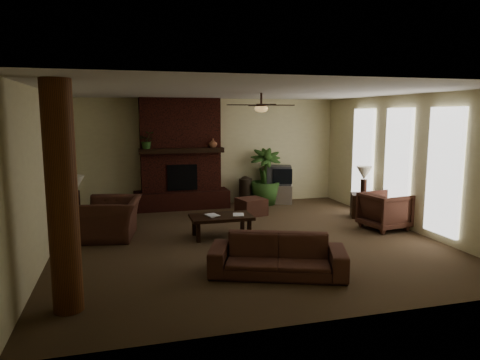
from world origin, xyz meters
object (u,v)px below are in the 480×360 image
object	(u,v)px
sofa	(278,249)
armchair_right	(385,209)
side_table_right	(362,206)
log_column	(62,199)
floor_plant	(265,189)
ottoman	(251,207)
side_table_left	(78,222)
floor_vase	(245,189)
lamp_right	(364,175)
armchair_left	(112,212)
coffee_table	(221,218)
tv_stand	(277,194)
lamp_left	(76,186)

from	to	relation	value
sofa	armchair_right	xyz separation A→B (m)	(3.09, 1.90, 0.03)
sofa	side_table_right	world-z (taller)	sofa
log_column	floor_plant	world-z (taller)	log_column
ottoman	side_table_left	distance (m)	3.94
floor_vase	side_table_right	size ratio (longest dim) A/B	1.40
armchair_right	floor_vase	distance (m)	3.83
floor_vase	side_table_right	world-z (taller)	floor_vase
side_table_right	lamp_right	xyz separation A→B (m)	(0.00, -0.03, 0.73)
armchair_left	side_table_right	world-z (taller)	armchair_left
sofa	side_table_left	world-z (taller)	sofa
coffee_table	ottoman	world-z (taller)	coffee_table
log_column	side_table_left	bearing A→B (deg)	93.22
floor_vase	side_table_left	bearing A→B (deg)	-153.78
floor_plant	side_table_right	bearing A→B (deg)	-49.47
floor_vase	tv_stand	bearing A→B (deg)	0.00
ottoman	log_column	bearing A→B (deg)	-129.97
lamp_left	side_table_right	size ratio (longest dim) A/B	1.18
tv_stand	side_table_left	xyz separation A→B (m)	(-4.93, -2.00, 0.03)
armchair_right	lamp_left	xyz separation A→B (m)	(-6.18, 1.19, 0.57)
armchair_right	side_table_left	world-z (taller)	armchair_right
armchair_left	floor_vase	size ratio (longest dim) A/B	1.53
lamp_left	side_table_right	distance (m)	6.34
floor_vase	log_column	bearing A→B (deg)	-124.76
armchair_left	tv_stand	world-z (taller)	armchair_left
log_column	armchair_right	bearing A→B (deg)	21.57
floor_vase	floor_plant	world-z (taller)	floor_plant
lamp_right	tv_stand	bearing A→B (deg)	122.63
log_column	ottoman	xyz separation A→B (m)	(3.66, 4.36, -1.20)
armchair_right	floor_vase	world-z (taller)	armchair_right
log_column	lamp_left	xyz separation A→B (m)	(-0.20, 3.56, -0.40)
armchair_left	armchair_right	world-z (taller)	armchair_left
lamp_right	armchair_left	bearing A→B (deg)	-177.79
floor_vase	lamp_right	xyz separation A→B (m)	(2.25, -2.13, 0.57)
sofa	ottoman	distance (m)	3.97
side_table_left	side_table_right	size ratio (longest dim) A/B	1.00
side_table_left	tv_stand	bearing A→B (deg)	22.02
ottoman	lamp_right	xyz separation A→B (m)	(2.44, -0.94, 0.80)
coffee_table	floor_plant	world-z (taller)	floor_plant
side_table_left	armchair_right	bearing A→B (deg)	-10.88
log_column	side_table_left	world-z (taller)	log_column
armchair_right	lamp_right	distance (m)	1.20
side_table_left	lamp_left	distance (m)	0.73
coffee_table	lamp_left	bearing A→B (deg)	162.12
floor_vase	lamp_right	bearing A→B (deg)	-43.47
tv_stand	lamp_right	distance (m)	2.64
armchair_left	lamp_left	distance (m)	0.91
floor_vase	floor_plant	xyz separation A→B (m)	(0.52, -0.08, -0.01)
coffee_table	armchair_right	bearing A→B (deg)	-5.17
side_table_left	lamp_left	world-z (taller)	lamp_left
log_column	lamp_left	distance (m)	3.59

